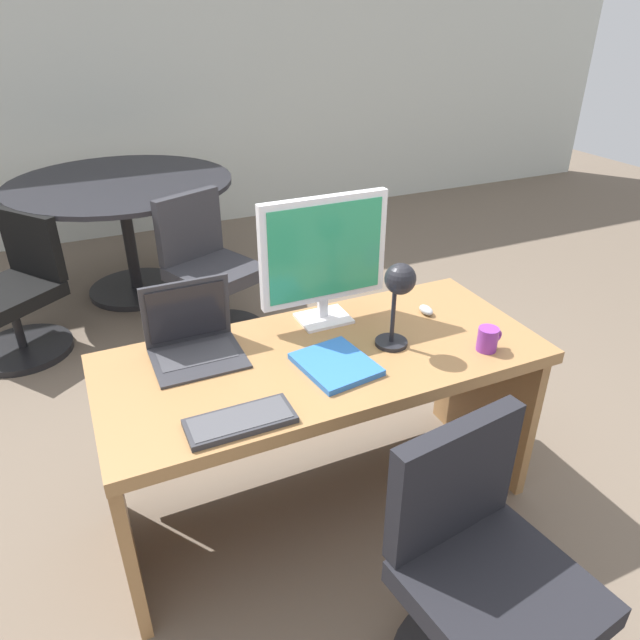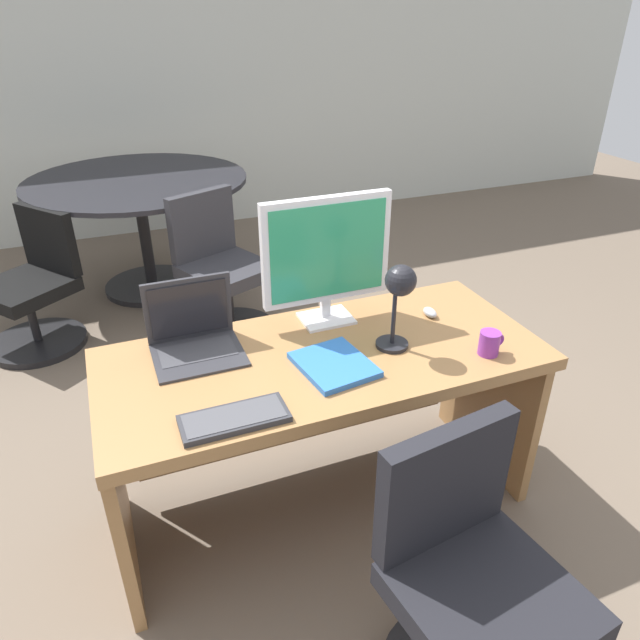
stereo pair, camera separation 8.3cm
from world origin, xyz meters
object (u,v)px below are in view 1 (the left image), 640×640
at_px(coffee_mug, 488,339).
at_px(book, 337,364).
at_px(meeting_chair_far, 211,281).
at_px(meeting_chair_near, 19,300).
at_px(mouse, 426,310).
at_px(laptop, 192,332).
at_px(desk_lamp, 399,289).
at_px(keyboard, 240,421).
at_px(desk, 319,392).
at_px(office_chair, 482,595).
at_px(meeting_table, 124,209).
at_px(monitor, 324,254).

bearing_deg(coffee_mug, book, 167.26).
bearing_deg(meeting_chair_far, coffee_mug, -72.05).
height_order(book, meeting_chair_near, meeting_chair_near).
distance_m(mouse, meeting_chair_near, 2.40).
distance_m(laptop, meeting_chair_far, 1.48).
bearing_deg(desk_lamp, keyboard, -163.90).
height_order(desk, office_chair, office_chair).
xyz_separation_m(keyboard, meeting_table, (0.01, 2.65, -0.13)).
xyz_separation_m(monitor, office_chair, (0.02, -1.05, -0.66)).
bearing_deg(laptop, mouse, -6.81).
height_order(desk_lamp, coffee_mug, desk_lamp).
bearing_deg(keyboard, office_chair, -47.35).
bearing_deg(keyboard, meeting_table, 89.78).
relative_size(coffee_mug, meeting_chair_near, 0.12).
bearing_deg(meeting_table, meeting_chair_near, -142.62).
xyz_separation_m(laptop, mouse, (0.92, -0.11, -0.06)).
xyz_separation_m(office_chair, meeting_chair_near, (-1.22, 2.67, -0.03)).
relative_size(monitor, desk_lamp, 1.52).
height_order(book, coffee_mug, coffee_mug).
relative_size(monitor, coffee_mug, 5.09).
relative_size(coffee_mug, meeting_table, 0.07).
bearing_deg(meeting_chair_near, desk, -58.79).
xyz_separation_m(book, office_chair, (0.12, -0.72, -0.39)).
bearing_deg(monitor, desk_lamp, -63.59).
xyz_separation_m(desk, meeting_table, (-0.38, 2.35, 0.08)).
bearing_deg(coffee_mug, meeting_chair_far, 107.95).
bearing_deg(desk, coffee_mug, -25.34).
xyz_separation_m(keyboard, meeting_chair_near, (-0.70, 2.10, -0.42)).
bearing_deg(office_chair, laptop, 117.81).
xyz_separation_m(office_chair, meeting_table, (-0.51, 3.21, 0.26)).
bearing_deg(keyboard, meeting_chair_near, 108.43).
relative_size(desk, book, 5.35).
xyz_separation_m(mouse, office_chair, (-0.38, -0.92, -0.40)).
distance_m(book, meeting_table, 2.52).
xyz_separation_m(keyboard, desk_lamp, (0.65, 0.19, 0.23)).
height_order(laptop, office_chair, laptop).
height_order(mouse, coffee_mug, coffee_mug).
xyz_separation_m(laptop, meeting_chair_near, (-0.67, 1.63, -0.49)).
relative_size(laptop, desk_lamp, 0.94).
xyz_separation_m(keyboard, meeting_chair_far, (0.36, 1.83, -0.39)).
bearing_deg(book, laptop, 143.84).
distance_m(keyboard, meeting_table, 2.65).
xyz_separation_m(monitor, laptop, (-0.53, -0.01, -0.20)).
height_order(desk, keyboard, keyboard).
height_order(desk_lamp, meeting_chair_far, desk_lamp).
relative_size(keyboard, meeting_chair_near, 0.40).
relative_size(laptop, mouse, 4.12).
xyz_separation_m(mouse, meeting_chair_near, (-1.60, 1.74, -0.43)).
distance_m(monitor, desk_lamp, 0.34).
relative_size(keyboard, office_chair, 0.38).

